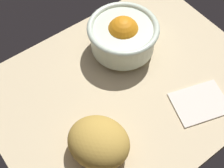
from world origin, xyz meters
The scene contains 4 objects.
ground_plane centered at (0.00, 0.00, -1.50)cm, with size 67.90×52.10×3.00cm, color #CFB990.
fruit_bowl centered at (6.42, 10.09, 6.24)cm, with size 18.62×18.62×11.30cm.
bread_loaf centered at (-15.67, -9.88, 4.54)cm, with size 13.74×11.88×9.07cm, color gold.
napkin_folded centered at (11.28, -14.79, 0.44)cm, with size 13.19×9.95×0.87cm, color silver.
Camera 1 is at (-29.36, -32.94, 67.64)cm, focal length 50.65 mm.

